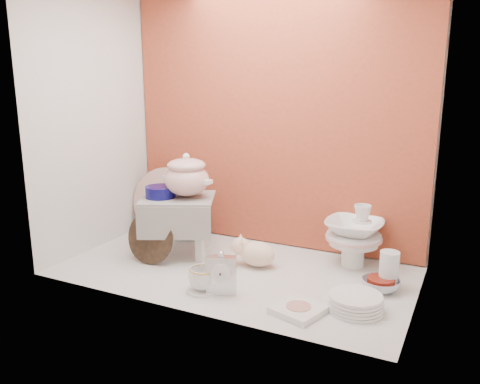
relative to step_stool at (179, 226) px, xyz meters
The scene contains 17 objects.
ground 0.43m from the step_stool, 10.50° to the right, with size 1.80×1.80×0.00m, color silver.
niche_shell 0.86m from the step_stool, 15.35° to the left, with size 1.86×1.03×1.53m.
step_stool is the anchor object (origin of this frame).
soup_tureen 0.30m from the step_stool, 23.17° to the left, with size 0.29×0.29×0.25m, color white, non-canonical shape.
cobalt_bowl 0.22m from the step_stool, 151.19° to the right, with size 0.17×0.17×0.06m, color #0D0B54.
floral_platter 0.39m from the step_stool, 136.29° to the left, with size 0.44×0.12×0.43m, color silver, non-canonical shape.
blue_white_vase 0.31m from the step_stool, 109.72° to the left, with size 0.25×0.25×0.26m, color white.
lacquer_tray 0.19m from the step_stool, 112.41° to the right, with size 0.29×0.08×0.28m, color black, non-canonical shape.
mantel_clock 0.58m from the step_stool, 37.25° to the right, with size 0.14×0.05×0.20m, color silver.
plush_pig 0.48m from the step_stool, ahead, with size 0.25×0.17×0.15m, color beige.
teacup_saucer 0.54m from the step_stool, 44.59° to the right, with size 0.16×0.16×0.01m, color white.
gold_rim_teacup 0.53m from the step_stool, 44.59° to the right, with size 0.13×0.13×0.11m, color white.
lattice_dish 0.94m from the step_stool, 23.42° to the right, with size 0.20×0.20×0.03m, color white.
dinner_plate_stack 1.10m from the step_stool, 12.74° to the right, with size 0.25×0.25×0.07m, color white.
crystal_bowl 1.13m from the step_stool, ahead, with size 0.18×0.18×0.06m, color silver.
clear_glass_vase 1.15m from the step_stool, ahead, with size 0.09×0.09×0.18m, color silver.
porcelain_tower 0.96m from the step_stool, 16.04° to the left, with size 0.30×0.30×0.34m, color white, non-canonical shape.
Camera 1 is at (1.09, -2.14, 1.00)m, focal length 36.73 mm.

